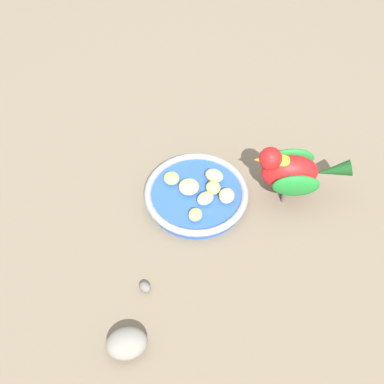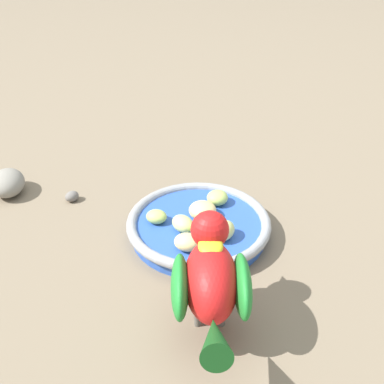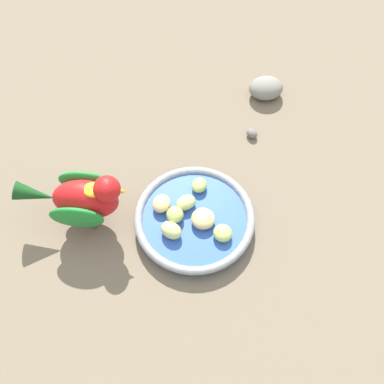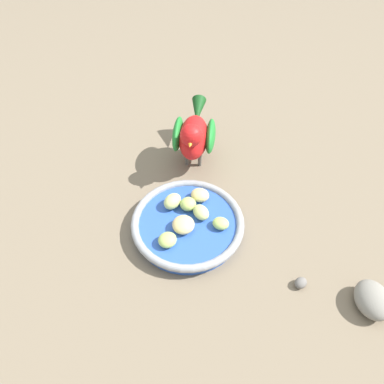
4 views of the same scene
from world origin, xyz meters
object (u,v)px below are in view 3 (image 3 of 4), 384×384
apple_piece_1 (161,204)px  apple_piece_2 (171,230)px  apple_piece_0 (186,203)px  apple_piece_4 (199,185)px  parrot (83,198)px  apple_piece_5 (175,215)px  apple_piece_3 (203,219)px  rock_large (266,88)px  feeding_bowl (194,220)px  apple_piece_6 (222,234)px  pebble_0 (252,133)px

apple_piece_1 → apple_piece_2: size_ratio=0.94×
apple_piece_0 → apple_piece_4: bearing=-73.2°
apple_piece_4 → apple_piece_0: bearing=106.8°
apple_piece_2 → parrot: parrot is taller
apple_piece_1 → apple_piece_5: 0.03m
apple_piece_3 → apple_piece_4: (0.05, -0.04, -0.00)m
apple_piece_3 → rock_large: (0.14, -0.27, -0.01)m
apple_piece_1 → apple_piece_3: size_ratio=0.87×
feeding_bowl → apple_piece_5: (0.02, 0.02, 0.02)m
apple_piece_3 → apple_piece_6: 0.04m
apple_piece_4 → apple_piece_2: bearing=112.1°
apple_piece_3 → parrot: parrot is taller
apple_piece_1 → rock_large: size_ratio=0.52×
apple_piece_3 → apple_piece_6: bearing=-170.9°
apple_piece_5 → rock_large: bearing=-71.1°
apple_piece_6 → feeding_bowl: bearing=13.0°
apple_piece_3 → pebble_0: (0.08, -0.19, -0.02)m
feeding_bowl → apple_piece_0: 0.03m
apple_piece_0 → apple_piece_3: size_ratio=0.88×
apple_piece_6 → parrot: size_ratio=0.21×
apple_piece_1 → apple_piece_3: (-0.06, -0.03, 0.00)m
feeding_bowl → parrot: parrot is taller
apple_piece_3 → pebble_0: 0.21m
apple_piece_5 → apple_piece_6: bearing=-153.7°
apple_piece_0 → apple_piece_3: bearing=-177.2°
apple_piece_5 → pebble_0: 0.22m
apple_piece_0 → apple_piece_4: (0.01, -0.04, -0.00)m
rock_large → pebble_0: bearing=122.3°
apple_piece_2 → apple_piece_4: (0.04, -0.09, -0.00)m
pebble_0 → feeding_bowl: bearing=109.7°
apple_piece_0 → apple_piece_1: 0.04m
rock_large → apple_piece_1: bearing=103.6°
apple_piece_3 → parrot: 0.19m
apple_piece_2 → parrot: bearing=35.2°
feeding_bowl → apple_piece_0: apple_piece_0 is taller
apple_piece_0 → apple_piece_3: same height
apple_piece_3 → apple_piece_4: size_ratio=1.35×
pebble_0 → apple_piece_6: bearing=123.7°
apple_piece_2 → parrot: (0.11, 0.08, 0.04)m
feeding_bowl → apple_piece_4: apple_piece_4 is taller
parrot → pebble_0: size_ratio=6.93×
apple_piece_5 → apple_piece_6: apple_piece_5 is taller
apple_piece_2 → apple_piece_5: (0.02, -0.02, -0.00)m
apple_piece_1 → rock_large: bearing=-76.4°
apple_piece_5 → apple_piece_6: (-0.07, -0.04, -0.00)m
feeding_bowl → apple_piece_4: 0.06m
apple_piece_5 → apple_piece_4: bearing=-74.9°
apple_piece_4 → pebble_0: apple_piece_4 is taller
pebble_0 → rock_large: bearing=-57.7°
apple_piece_3 → feeding_bowl: bearing=23.1°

